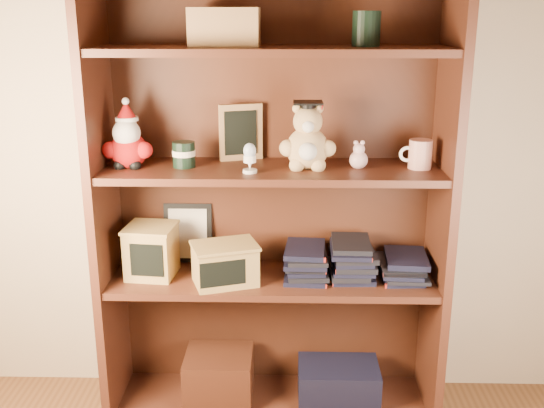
{
  "coord_description": "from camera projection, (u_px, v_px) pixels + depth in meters",
  "views": [
    {
      "loc": [
        0.09,
        -0.8,
        1.46
      ],
      "look_at": [
        0.04,
        1.3,
        0.82
      ],
      "focal_mm": 42.0,
      "sensor_mm": 36.0,
      "label": 1
    }
  ],
  "objects": [
    {
      "name": "egg_cup",
      "position": [
        250.0,
        157.0,
        2.07
      ],
      "size": [
        0.05,
        0.05,
        0.1
      ],
      "color": "white",
      "rests_on": "shelf_upper"
    },
    {
      "name": "santa_plush",
      "position": [
        128.0,
        141.0,
        2.14
      ],
      "size": [
        0.17,
        0.12,
        0.24
      ],
      "color": "#A50F0F",
      "rests_on": "shelf_upper"
    },
    {
      "name": "book_stack_right",
      "position": [
        403.0,
        267.0,
        2.25
      ],
      "size": [
        0.14,
        0.2,
        0.08
      ],
      "color": "black",
      "rests_on": "shelf_lower"
    },
    {
      "name": "chalkboard_plaque",
      "position": [
        241.0,
        133.0,
        2.24
      ],
      "size": [
        0.15,
        0.11,
        0.2
      ],
      "color": "#9E7547",
      "rests_on": "shelf_upper"
    },
    {
      "name": "teachers_tin",
      "position": [
        184.0,
        154.0,
        2.15
      ],
      "size": [
        0.08,
        0.08,
        0.09
      ],
      "color": "black",
      "rests_on": "shelf_upper"
    },
    {
      "name": "teacher_mug",
      "position": [
        420.0,
        154.0,
        2.13
      ],
      "size": [
        0.11,
        0.08,
        0.1
      ],
      "color": "silver",
      "rests_on": "shelf_upper"
    },
    {
      "name": "pencils_box",
      "position": [
        225.0,
        264.0,
        2.19
      ],
      "size": [
        0.26,
        0.22,
        0.14
      ],
      "color": "tan",
      "rests_on": "shelf_lower"
    },
    {
      "name": "treats_box",
      "position": [
        152.0,
        250.0,
        2.26
      ],
      "size": [
        0.19,
        0.19,
        0.19
      ],
      "color": "tan",
      "rests_on": "shelf_lower"
    },
    {
      "name": "book_stack_left",
      "position": [
        304.0,
        262.0,
        2.26
      ],
      "size": [
        0.14,
        0.2,
        0.11
      ],
      "color": "black",
      "rests_on": "shelf_lower"
    },
    {
      "name": "certificate_frame",
      "position": [
        188.0,
        233.0,
        2.38
      ],
      "size": [
        0.18,
        0.05,
        0.22
      ],
      "color": "black",
      "rests_on": "shelf_lower"
    },
    {
      "name": "grad_teddy_bear",
      "position": [
        307.0,
        143.0,
        2.12
      ],
      "size": [
        0.19,
        0.16,
        0.23
      ],
      "color": "tan",
      "rests_on": "shelf_upper"
    },
    {
      "name": "shelf_lower",
      "position": [
        272.0,
        279.0,
        2.28
      ],
      "size": [
        1.14,
        0.33,
        0.02
      ],
      "color": "#482214",
      "rests_on": "ground"
    },
    {
      "name": "bookcase",
      "position": [
        272.0,
        211.0,
        2.26
      ],
      "size": [
        1.2,
        0.35,
        1.6
      ],
      "color": "#482214",
      "rests_on": "ground"
    },
    {
      "name": "room_envelope",
      "position": [
        216.0,
        50.0,
        0.78
      ],
      "size": [
        3.04,
        3.04,
        2.51
      ],
      "color": "brown",
      "rests_on": "ground"
    },
    {
      "name": "book_stack_mid",
      "position": [
        351.0,
        260.0,
        2.25
      ],
      "size": [
        0.14,
        0.2,
        0.13
      ],
      "color": "black",
      "rests_on": "shelf_lower"
    },
    {
      "name": "pink_figurine",
      "position": [
        359.0,
        157.0,
        2.14
      ],
      "size": [
        0.06,
        0.06,
        0.1
      ],
      "color": "#CFA1A0",
      "rests_on": "shelf_upper"
    },
    {
      "name": "shelf_upper",
      "position": [
        272.0,
        171.0,
        2.16
      ],
      "size": [
        1.14,
        0.33,
        0.02
      ],
      "color": "#482214",
      "rests_on": "ground"
    }
  ]
}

